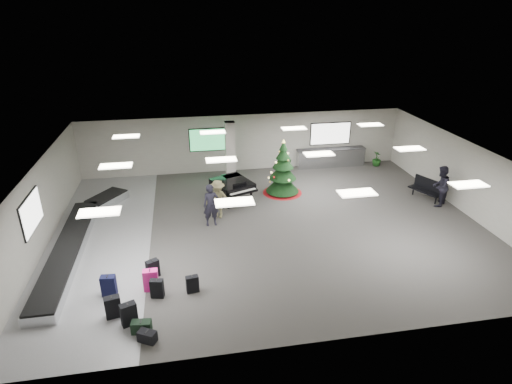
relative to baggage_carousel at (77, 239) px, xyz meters
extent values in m
plane|color=#393834|center=(7.84, 0.08, -0.21)|extent=(18.00, 18.00, 0.00)
cube|color=#A19E94|center=(7.84, 7.08, 1.39)|extent=(18.00, 0.02, 3.20)
cube|color=#A19E94|center=(7.84, -6.92, 1.39)|extent=(18.00, 0.02, 3.20)
cube|color=#A19E94|center=(-1.16, 0.08, 1.39)|extent=(0.02, 14.00, 3.20)
cube|color=#A19E94|center=(16.84, 0.08, 1.39)|extent=(0.02, 14.00, 3.20)
cube|color=silver|center=(7.84, 0.08, 2.99)|extent=(18.00, 14.00, 0.02)
cube|color=gray|center=(0.84, 0.08, -0.21)|extent=(4.00, 14.00, 0.01)
cube|color=#B3ACA3|center=(6.84, 5.68, 1.39)|extent=(0.50, 0.50, 3.20)
cube|color=green|center=(5.84, 7.03, 1.69)|extent=(2.20, 0.08, 1.30)
cube|color=white|center=(12.84, 7.03, 1.69)|extent=(2.40, 0.08, 1.30)
cube|color=white|center=(-1.11, -0.92, 1.69)|extent=(0.08, 2.10, 1.30)
cube|color=white|center=(1.84, -3.92, 2.93)|extent=(1.20, 0.60, 0.04)
cube|color=white|center=(1.84, 0.08, 2.93)|extent=(1.20, 0.60, 0.04)
cube|color=white|center=(1.84, 4.08, 2.93)|extent=(1.20, 0.60, 0.04)
cube|color=white|center=(5.84, -3.92, 2.93)|extent=(1.20, 0.60, 0.04)
cube|color=white|center=(5.84, 0.08, 2.93)|extent=(1.20, 0.60, 0.04)
cube|color=white|center=(5.84, 4.08, 2.93)|extent=(1.20, 0.60, 0.04)
cube|color=white|center=(9.84, -3.92, 2.93)|extent=(1.20, 0.60, 0.04)
cube|color=white|center=(9.84, 0.08, 2.93)|extent=(1.20, 0.60, 0.04)
cube|color=white|center=(9.84, 4.08, 2.93)|extent=(1.20, 0.60, 0.04)
cube|color=white|center=(13.84, -3.92, 2.93)|extent=(1.20, 0.60, 0.04)
cube|color=white|center=(13.84, 0.08, 2.93)|extent=(1.20, 0.60, 0.04)
cube|color=white|center=(13.84, 4.08, 2.93)|extent=(1.20, 0.60, 0.04)
cube|color=silver|center=(-0.16, -0.92, -0.02)|extent=(1.00, 8.00, 0.38)
cube|color=black|center=(-0.16, -0.92, 0.19)|extent=(0.95, 7.90, 0.05)
cube|color=silver|center=(0.64, 3.68, -0.02)|extent=(1.97, 2.21, 0.38)
cube|color=black|center=(0.64, 3.68, 0.19)|extent=(1.87, 2.10, 0.05)
cube|color=silver|center=(12.84, 6.73, 0.31)|extent=(4.00, 0.60, 1.05)
cube|color=#2D2D30|center=(12.84, 6.73, 0.85)|extent=(4.05, 0.65, 0.04)
cube|color=black|center=(2.48, -5.22, 0.15)|extent=(0.53, 0.42, 0.73)
cube|color=black|center=(2.48, -5.22, 0.52)|extent=(0.09, 0.16, 0.02)
cube|color=black|center=(3.25, -4.03, 0.11)|extent=(0.45, 0.30, 0.65)
cube|color=black|center=(3.25, -4.03, 0.44)|extent=(0.06, 0.13, 0.02)
cube|color=#FC2090|center=(3.04, -3.61, 0.17)|extent=(0.49, 0.28, 0.76)
cube|color=black|center=(3.04, -3.61, 0.55)|extent=(0.03, 0.16, 0.02)
cube|color=black|center=(3.07, -2.85, 0.11)|extent=(0.49, 0.42, 0.65)
cube|color=black|center=(3.07, -2.85, 0.45)|extent=(0.10, 0.14, 0.02)
cube|color=black|center=(1.70, -3.66, 0.15)|extent=(0.49, 0.31, 0.72)
cube|color=black|center=(1.70, -3.66, 0.52)|extent=(0.04, 0.16, 0.02)
cube|color=black|center=(1.97, -4.78, 0.14)|extent=(0.52, 0.36, 0.71)
cube|color=black|center=(1.97, -4.78, 0.50)|extent=(0.07, 0.16, 0.02)
cube|color=black|center=(2.85, -5.63, -0.02)|extent=(0.60, 0.35, 0.38)
cube|color=black|center=(2.85, -5.63, 0.17)|extent=(0.05, 0.17, 0.02)
cube|color=black|center=(4.38, -3.96, 0.08)|extent=(0.44, 0.28, 0.59)
cube|color=black|center=(4.38, -3.96, 0.39)|extent=(0.05, 0.13, 0.02)
cube|color=black|center=(3.03, -6.04, -0.05)|extent=(0.58, 0.49, 0.34)
cube|color=black|center=(3.03, -6.04, 0.13)|extent=(0.10, 0.16, 0.02)
cone|color=maroon|center=(9.19, 3.47, -0.15)|extent=(1.97, 1.97, 0.12)
cylinder|color=#3F2819|center=(9.19, 3.47, 0.05)|extent=(0.12, 0.12, 0.52)
cone|color=black|center=(9.19, 3.47, 0.36)|extent=(1.66, 1.66, 0.93)
cone|color=black|center=(9.19, 3.47, 0.98)|extent=(1.35, 1.35, 0.83)
cone|color=black|center=(9.19, 3.47, 1.50)|extent=(1.04, 1.04, 0.73)
cone|color=black|center=(9.19, 3.47, 1.92)|extent=(0.73, 0.73, 0.62)
cone|color=black|center=(9.19, 3.47, 2.28)|extent=(0.42, 0.42, 0.47)
cone|color=#FFE566|center=(9.19, 3.47, 2.51)|extent=(0.17, 0.17, 0.19)
cube|color=black|center=(6.59, 3.01, 0.63)|extent=(2.16, 2.27, 0.29)
cube|color=black|center=(6.96, 2.10, 0.55)|extent=(1.50, 0.85, 0.10)
cube|color=white|center=(6.97, 2.08, 0.61)|extent=(1.30, 0.64, 0.02)
cube|color=black|center=(6.86, 2.34, 0.84)|extent=(0.68, 0.30, 0.23)
cylinder|color=black|center=(6.29, 2.11, 0.14)|extent=(0.10, 0.10, 0.70)
cylinder|color=black|center=(7.44, 2.58, 0.14)|extent=(0.10, 0.10, 0.70)
cylinder|color=black|center=(6.32, 3.68, 0.14)|extent=(0.10, 0.10, 0.70)
cube|color=black|center=(15.80, 1.46, 0.24)|extent=(1.13, 1.70, 0.06)
cylinder|color=black|center=(15.80, 0.81, 0.00)|extent=(0.06, 0.06, 0.43)
cylinder|color=black|center=(15.80, 2.11, 0.00)|extent=(0.06, 0.06, 0.43)
cube|color=black|center=(16.05, 1.46, 0.54)|extent=(0.68, 1.51, 0.54)
imported|color=black|center=(5.39, 0.64, 0.72)|extent=(0.72, 0.52, 1.86)
imported|color=olive|center=(5.75, 1.33, 0.66)|extent=(1.30, 1.04, 1.75)
imported|color=black|center=(16.07, 0.73, 0.77)|extent=(1.21, 1.19, 1.96)
imported|color=#144115|center=(10.13, 6.03, 0.20)|extent=(0.59, 0.58, 0.83)
imported|color=#144115|center=(15.56, 6.34, 0.23)|extent=(0.67, 0.67, 0.89)
camera|label=1|loc=(4.40, -15.80, 8.51)|focal=30.00mm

